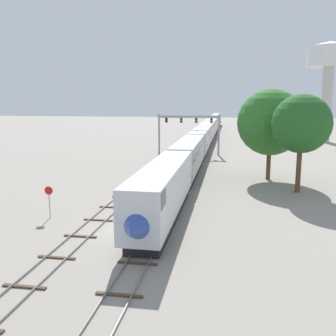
% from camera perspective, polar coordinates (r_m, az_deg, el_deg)
% --- Properties ---
extents(ground_plane, '(400.00, 400.00, 0.00)m').
position_cam_1_polar(ground_plane, '(30.71, -5.60, -9.45)').
color(ground_plane, gray).
extents(track_main, '(2.60, 200.00, 0.16)m').
position_cam_1_polar(track_main, '(88.66, 5.75, 3.60)').
color(track_main, slate).
rests_on(track_main, ground).
extents(track_near, '(2.60, 160.00, 0.16)m').
position_cam_1_polar(track_near, '(69.55, 0.13, 1.81)').
color(track_near, slate).
rests_on(track_near, ground).
extents(passenger_train, '(3.04, 140.71, 4.80)m').
position_cam_1_polar(passenger_train, '(92.43, 5.95, 5.46)').
color(passenger_train, silver).
rests_on(passenger_train, ground).
extents(signal_gantry, '(12.10, 0.49, 7.82)m').
position_cam_1_polar(signal_gantry, '(71.95, 3.16, 6.62)').
color(signal_gantry, '#999BA0').
rests_on(signal_gantry, ground).
extents(water_tower, '(10.75, 10.75, 24.23)m').
position_cam_1_polar(water_tower, '(102.03, 23.34, 14.58)').
color(water_tower, beige).
rests_on(water_tower, ground).
extents(stop_sign, '(0.76, 0.08, 2.88)m').
position_cam_1_polar(stop_sign, '(34.81, -17.63, -4.29)').
color(stop_sign, gray).
rests_on(stop_sign, ground).
extents(trackside_tree_left, '(8.55, 8.55, 11.78)m').
position_cam_1_polar(trackside_tree_left, '(50.48, 15.32, 6.71)').
color(trackside_tree_left, brown).
rests_on(trackside_tree_left, ground).
extents(trackside_tree_mid, '(6.52, 6.52, 11.04)m').
position_cam_1_polar(trackside_tree_mid, '(44.13, 19.63, 6.33)').
color(trackside_tree_mid, brown).
rests_on(trackside_tree_mid, ground).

